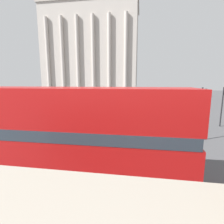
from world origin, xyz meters
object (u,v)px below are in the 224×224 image
(car_maroon, at_px, (155,105))
(pedestrian_blue, at_px, (107,101))
(traffic_light_far, at_px, (185,98))
(double_decker_bus, at_px, (67,132))
(plaza_building_left, at_px, (92,54))
(car_white, at_px, (153,121))
(traffic_light_near, at_px, (202,107))
(pedestrian_olive, at_px, (162,108))
(traffic_light_mid, at_px, (223,101))

(car_maroon, height_order, pedestrian_blue, pedestrian_blue)
(pedestrian_blue, bearing_deg, traffic_light_far, 79.55)
(double_decker_bus, relative_size, car_maroon, 2.53)
(plaza_building_left, distance_m, car_maroon, 28.92)
(double_decker_bus, height_order, pedestrian_blue, double_decker_bus)
(plaza_building_left, xyz_separation_m, traffic_light_far, (20.21, -25.19, -10.22))
(traffic_light_far, height_order, car_white, traffic_light_far)
(pedestrian_blue, bearing_deg, plaza_building_left, -138.83)
(plaza_building_left, bearing_deg, double_decker_bus, -76.22)
(plaza_building_left, bearing_deg, traffic_light_near, -63.20)
(traffic_light_near, bearing_deg, plaza_building_left, 116.80)
(car_white, bearing_deg, pedestrian_blue, -58.79)
(car_maroon, bearing_deg, traffic_light_near, -12.73)
(pedestrian_olive, bearing_deg, car_white, 168.88)
(plaza_building_left, xyz_separation_m, car_white, (15.39, -33.26, -11.83))
(pedestrian_blue, bearing_deg, traffic_light_mid, 65.56)
(car_white, distance_m, car_maroon, 12.73)
(double_decker_bus, relative_size, traffic_light_near, 2.53)
(double_decker_bus, xyz_separation_m, car_white, (4.57, 10.86, -1.72))
(traffic_light_far, bearing_deg, traffic_light_near, -97.45)
(double_decker_bus, height_order, car_maroon, double_decker_bus)
(traffic_light_near, distance_m, pedestrian_olive, 11.43)
(car_white, bearing_deg, plaza_building_left, -60.99)
(traffic_light_near, bearing_deg, pedestrian_blue, 120.35)
(double_decker_bus, distance_m, traffic_light_near, 10.63)
(car_maroon, xyz_separation_m, pedestrian_blue, (-8.70, 2.17, 0.36))
(plaza_building_left, relative_size, pedestrian_blue, 14.39)
(car_maroon, height_order, pedestrian_olive, pedestrian_olive)
(traffic_light_far, distance_m, pedestrian_blue, 14.18)
(car_white, height_order, car_maroon, same)
(traffic_light_near, distance_m, car_white, 5.34)
(traffic_light_near, distance_m, car_maroon, 16.63)
(traffic_light_near, relative_size, pedestrian_blue, 2.30)
(car_maroon, bearing_deg, pedestrian_blue, -124.21)
(plaza_building_left, relative_size, traffic_light_near, 6.26)
(car_white, bearing_deg, traffic_light_near, 135.80)
(traffic_light_far, bearing_deg, plaza_building_left, 128.75)
(car_maroon, bearing_deg, traffic_light_mid, 7.32)
(traffic_light_far, distance_m, car_white, 9.54)
(traffic_light_near, distance_m, traffic_light_far, 11.88)
(double_decker_bus, height_order, traffic_light_mid, double_decker_bus)
(pedestrian_blue, bearing_deg, double_decker_bus, 24.85)
(traffic_light_mid, xyz_separation_m, car_white, (-6.98, -1.45, -1.97))
(car_maroon, distance_m, pedestrian_blue, 8.97)
(car_white, bearing_deg, pedestrian_olive, -98.27)
(car_white, relative_size, pedestrian_olive, 2.65)
(double_decker_bus, distance_m, plaza_building_left, 46.54)
(plaza_building_left, distance_m, traffic_light_far, 33.87)
(plaza_building_left, height_order, traffic_light_mid, plaza_building_left)
(plaza_building_left, distance_m, car_white, 38.51)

